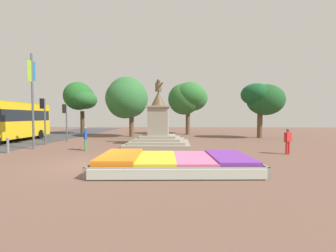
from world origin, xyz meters
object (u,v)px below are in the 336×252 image
object	(u,v)px
traffic_light_far_corner	(65,115)
pedestrian_near_planter	(288,140)
traffic_light_mid_block	(44,113)
city_bus	(5,119)
kerb_bollard_north	(8,145)
statue_monument	(158,130)
pedestrian_with_handbag	(85,137)
flower_planter	(174,162)
banner_pole	(32,96)

from	to	relation	value
traffic_light_far_corner	pedestrian_near_planter	distance (m)	17.95
traffic_light_mid_block	city_bus	distance (m)	4.77
traffic_light_far_corner	kerb_bollard_north	xyz separation A→B (m)	(-0.28, -6.57, -1.85)
city_bus	traffic_light_mid_block	bearing A→B (deg)	-19.77
traffic_light_far_corner	kerb_bollard_north	bearing A→B (deg)	-92.45
statue_monument	pedestrian_with_handbag	distance (m)	5.71
traffic_light_far_corner	city_bus	world-z (taller)	city_bus
city_bus	kerb_bollard_north	size ratio (longest dim) A/B	10.22
flower_planter	pedestrian_near_planter	distance (m)	7.88
kerb_bollard_north	traffic_light_mid_block	bearing A→B (deg)	91.70
traffic_light_mid_block	kerb_bollard_north	distance (m)	4.43
statue_monument	traffic_light_far_corner	size ratio (longest dim) A/B	1.56
statue_monument	traffic_light_far_corner	xyz separation A→B (m)	(-8.63, 1.85, 1.23)
traffic_light_far_corner	city_bus	size ratio (longest dim) A/B	0.33
flower_planter	traffic_light_mid_block	world-z (taller)	traffic_light_mid_block
pedestrian_with_handbag	statue_monument	bearing A→B (deg)	36.90
flower_planter	statue_monument	xyz separation A→B (m)	(-1.42, 8.34, 0.86)
kerb_bollard_north	statue_monument	bearing A→B (deg)	27.89
statue_monument	banner_pole	distance (m)	9.32
traffic_light_mid_block	pedestrian_near_planter	size ratio (longest dim) A/B	2.38
statue_monument	city_bus	bearing A→B (deg)	176.49
traffic_light_far_corner	traffic_light_mid_block	bearing A→B (deg)	-98.62
city_bus	pedestrian_with_handbag	size ratio (longest dim) A/B	6.27
banner_pole	kerb_bollard_north	world-z (taller)	banner_pole
flower_planter	city_bus	distance (m)	17.59
traffic_light_mid_block	traffic_light_far_corner	distance (m)	2.67
traffic_light_mid_block	pedestrian_near_planter	world-z (taller)	traffic_light_mid_block
statue_monument	pedestrian_near_planter	xyz separation A→B (m)	(8.16, -4.31, -0.25)
flower_planter	kerb_bollard_north	world-z (taller)	kerb_bollard_north
city_bus	pedestrian_with_handbag	distance (m)	9.96
traffic_light_far_corner	pedestrian_near_planter	size ratio (longest dim) A/B	2.17
statue_monument	pedestrian_near_planter	world-z (taller)	statue_monument
traffic_light_far_corner	kerb_bollard_north	size ratio (longest dim) A/B	3.41
traffic_light_mid_block	pedestrian_with_handbag	bearing A→B (deg)	-30.69
banner_pole	traffic_light_far_corner	bearing A→B (deg)	91.85
kerb_bollard_north	pedestrian_near_planter	bearing A→B (deg)	1.35
pedestrian_near_planter	kerb_bollard_north	bearing A→B (deg)	-178.65
flower_planter	pedestrian_near_planter	size ratio (longest dim) A/B	4.49
flower_planter	traffic_light_mid_block	xyz separation A→B (m)	(-10.45, 7.57, 2.26)
statue_monument	traffic_light_far_corner	bearing A→B (deg)	167.89
flower_planter	kerb_bollard_north	bearing A→B (deg)	160.66
flower_planter	banner_pole	xyz separation A→B (m)	(-9.90, 5.44, 3.40)
pedestrian_near_planter	banner_pole	bearing A→B (deg)	175.17
statue_monument	pedestrian_near_planter	size ratio (longest dim) A/B	3.40
traffic_light_far_corner	flower_planter	bearing A→B (deg)	-45.41
statue_monument	pedestrian_with_handbag	size ratio (longest dim) A/B	3.27
statue_monument	kerb_bollard_north	xyz separation A→B (m)	(-8.91, -4.72, -0.62)
city_bus	kerb_bollard_north	bearing A→B (deg)	-50.43
flower_planter	traffic_light_mid_block	size ratio (longest dim) A/B	1.89
traffic_light_far_corner	pedestrian_with_handbag	xyz separation A→B (m)	(4.07, -5.28, -1.47)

